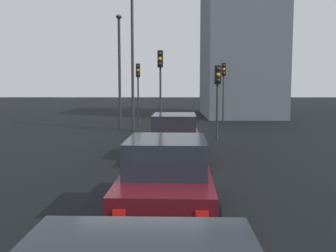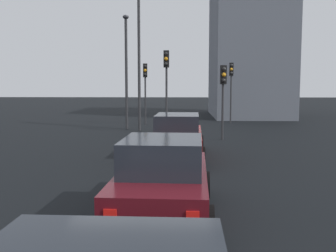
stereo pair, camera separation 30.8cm
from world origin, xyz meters
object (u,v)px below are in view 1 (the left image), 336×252
(traffic_light_near_left, at_px, (224,80))
(traffic_light_far_left, at_px, (160,75))
(car_maroon_second, at_px, (167,179))
(street_lamp_far, at_px, (132,52))
(traffic_light_far_right, at_px, (218,86))
(street_lamp_kerbside, at_px, (119,62))
(traffic_light_near_right, at_px, (138,81))
(car_red_lead, at_px, (174,137))

(traffic_light_near_left, bearing_deg, traffic_light_far_left, -29.01)
(car_maroon_second, height_order, street_lamp_far, street_lamp_far)
(traffic_light_far_right, distance_m, street_lamp_kerbside, 7.23)
(traffic_light_near_right, bearing_deg, car_maroon_second, 1.76)
(traffic_light_near_left, relative_size, traffic_light_far_right, 1.17)
(street_lamp_far, bearing_deg, car_maroon_second, -171.95)
(car_maroon_second, distance_m, street_lamp_kerbside, 16.52)
(traffic_light_near_right, relative_size, traffic_light_far_left, 0.91)
(traffic_light_near_right, bearing_deg, street_lamp_kerbside, -24.57)
(car_red_lead, bearing_deg, car_maroon_second, 179.99)
(car_red_lead, xyz_separation_m, traffic_light_near_right, (11.89, 2.31, 2.16))
(car_maroon_second, xyz_separation_m, street_lamp_kerbside, (15.92, 3.00, 3.26))
(car_red_lead, distance_m, traffic_light_far_right, 5.50)
(traffic_light_near_left, bearing_deg, street_lamp_kerbside, -54.52)
(traffic_light_far_left, bearing_deg, car_maroon_second, 6.98)
(car_red_lead, relative_size, street_lamp_kerbside, 0.71)
(car_maroon_second, bearing_deg, car_red_lead, 0.36)
(traffic_light_far_right, bearing_deg, street_lamp_kerbside, -139.02)
(car_maroon_second, xyz_separation_m, traffic_light_far_right, (11.25, -2.33, 1.83))
(street_lamp_kerbside, bearing_deg, traffic_light_far_left, -133.98)
(street_lamp_kerbside, bearing_deg, traffic_light_near_left, -58.60)
(car_maroon_second, xyz_separation_m, street_lamp_far, (15.16, 2.14, 3.77))
(street_lamp_kerbside, height_order, street_lamp_far, street_lamp_far)
(traffic_light_near_left, bearing_deg, street_lamp_far, -46.36)
(traffic_light_far_right, bearing_deg, traffic_light_near_left, 162.91)
(traffic_light_far_left, xyz_separation_m, traffic_light_far_right, (-2.25, -2.82, -0.62))
(traffic_light_far_right, bearing_deg, car_maroon_second, -19.46)
(traffic_light_far_left, bearing_deg, street_lamp_kerbside, -129.10)
(traffic_light_near_left, xyz_separation_m, traffic_light_far_left, (-6.55, 4.27, 0.20))
(car_red_lead, height_order, street_lamp_kerbside, street_lamp_kerbside)
(car_maroon_second, bearing_deg, traffic_light_far_left, 4.26)
(traffic_light_far_left, height_order, street_lamp_far, street_lamp_far)
(street_lamp_kerbside, bearing_deg, street_lamp_far, -131.40)
(street_lamp_kerbside, bearing_deg, car_maroon_second, -169.33)
(traffic_light_near_right, xyz_separation_m, traffic_light_far_right, (-7.16, -4.43, -0.33))
(traffic_light_near_left, height_order, traffic_light_far_right, traffic_light_near_left)
(traffic_light_near_left, xyz_separation_m, traffic_light_near_right, (-1.64, 5.87, -0.09))
(traffic_light_far_left, bearing_deg, traffic_light_near_right, -156.99)
(traffic_light_near_right, bearing_deg, traffic_light_far_left, 13.38)
(traffic_light_far_left, distance_m, street_lamp_far, 2.69)
(car_red_lead, bearing_deg, traffic_light_far_right, -22.37)
(traffic_light_far_left, distance_m, traffic_light_far_right, 3.67)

